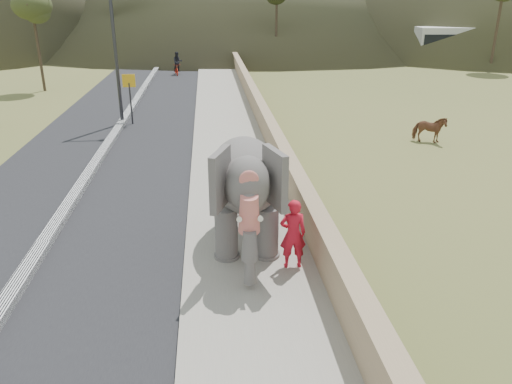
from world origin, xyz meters
TOP-DOWN VIEW (x-y plane):
  - ground at (0.00, 0.00)m, footprint 160.00×160.00m
  - road at (-5.00, 10.00)m, footprint 7.00×120.00m
  - median at (-5.00, 10.00)m, footprint 0.35×120.00m
  - walkway at (0.00, 10.00)m, footprint 3.00×120.00m
  - parapet at (1.65, 10.00)m, footprint 0.30×120.00m
  - lamppost at (-4.69, 13.29)m, footprint 1.76×0.36m
  - signboard at (-4.50, 13.17)m, footprint 0.60×0.08m
  - cow at (8.46, 8.71)m, footprint 1.49×1.11m
  - distant_car at (17.82, 36.29)m, footprint 4.55×2.99m
  - bus_white at (24.06, 34.62)m, footprint 11.19×3.53m
  - elephant_and_man at (0.02, 0.09)m, footprint 2.25×3.84m
  - motorcyclist at (-3.14, 29.08)m, footprint 0.96×1.72m
  - trees at (3.61, 29.11)m, footprint 48.25×42.01m

SIDE VIEW (x-z plane):
  - ground at x=0.00m, z-range 0.00..0.00m
  - road at x=-5.00m, z-range 0.00..0.03m
  - walkway at x=0.00m, z-range 0.00..0.15m
  - median at x=-5.00m, z-range 0.00..0.22m
  - parapet at x=1.65m, z-range 0.00..1.10m
  - cow at x=8.46m, z-range 0.00..1.15m
  - motorcyclist at x=-3.14m, z-range -0.20..1.57m
  - distant_car at x=17.82m, z-range 0.00..1.44m
  - elephant_and_man at x=0.02m, z-range 0.14..2.88m
  - bus_white at x=24.06m, z-range 0.00..3.10m
  - signboard at x=-4.50m, z-range 0.44..2.84m
  - trees at x=3.61m, z-range -0.57..8.11m
  - lamppost at x=-4.69m, z-range 0.87..8.87m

